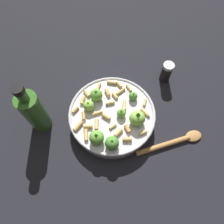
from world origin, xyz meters
name	(u,v)px	position (x,y,z in m)	size (l,w,h in m)	color
ground_plane	(112,120)	(0.00, 0.00, 0.00)	(2.40, 2.40, 0.00)	black
cooking_pan	(112,116)	(0.00, 0.00, 0.03)	(0.27, 0.27, 0.11)	#B7B7BC
pepper_shaker	(166,72)	(0.23, -0.07, 0.04)	(0.04, 0.04, 0.08)	black
olive_oil_bottle	(34,111)	(-0.13, 0.18, 0.09)	(0.06, 0.06, 0.21)	#336023
wooden_spoon	(173,142)	(0.03, -0.20, 0.01)	(0.18, 0.16, 0.02)	#9E703D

